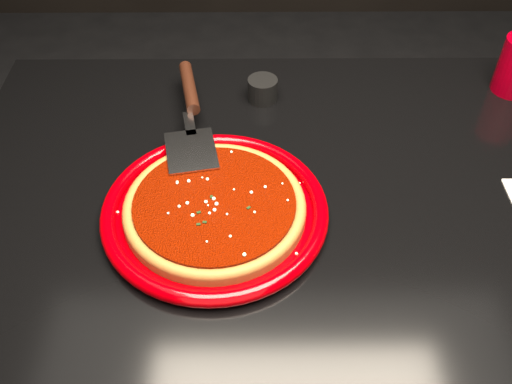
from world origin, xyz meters
TOP-DOWN VIEW (x-y plane):
  - table at (0.00, 0.00)m, footprint 1.20×0.80m
  - plate at (-0.19, -0.02)m, footprint 0.38×0.38m
  - pizza_crust at (-0.19, -0.02)m, footprint 0.30×0.30m
  - pizza_crust_rim at (-0.19, -0.02)m, footprint 0.30×0.30m
  - pizza_sauce at (-0.19, -0.02)m, footprint 0.27×0.27m
  - parmesan_dusting at (-0.19, -0.02)m, footprint 0.23×0.23m
  - basil_flecks at (-0.19, -0.02)m, footprint 0.21×0.21m
  - pizza_server at (-0.23, 0.17)m, footprint 0.15×0.34m
  - ramekin at (-0.11, 0.27)m, footprint 0.07×0.07m

SIDE VIEW (x-z plane):
  - table at x=0.00m, z-range 0.00..0.75m
  - plate at x=-0.19m, z-range 0.75..0.77m
  - pizza_crust at x=-0.19m, z-range 0.76..0.77m
  - ramekin at x=-0.11m, z-range 0.75..0.79m
  - pizza_crust_rim at x=-0.19m, z-range 0.76..0.78m
  - pizza_sauce at x=-0.19m, z-range 0.77..0.78m
  - basil_flecks at x=-0.19m, z-range 0.78..0.78m
  - parmesan_dusting at x=-0.19m, z-range 0.78..0.79m
  - pizza_server at x=-0.23m, z-range 0.78..0.80m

